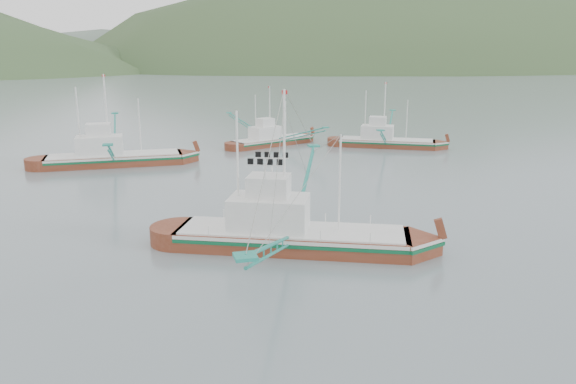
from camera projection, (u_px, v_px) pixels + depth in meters
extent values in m
plane|color=slate|center=(311.00, 259.00, 37.93)|extent=(1200.00, 1200.00, 0.00)
cube|color=maroon|center=(292.00, 245.00, 39.92)|extent=(16.84, 10.49, 2.19)
cube|color=silver|center=(292.00, 233.00, 39.69)|extent=(16.58, 10.44, 0.24)
cube|color=#0C5832|center=(292.00, 236.00, 39.76)|extent=(16.59, 10.46, 0.24)
cube|color=silver|center=(292.00, 230.00, 39.64)|extent=(16.00, 9.96, 0.13)
cube|color=silver|center=(269.00, 213.00, 39.59)|extent=(6.42, 5.38, 2.41)
cube|color=silver|center=(269.00, 186.00, 39.11)|extent=(3.57, 3.34, 1.53)
cylinder|color=white|center=(284.00, 162.00, 38.52)|extent=(0.18, 0.18, 9.87)
cylinder|color=white|center=(238.00, 171.00, 39.16)|extent=(0.15, 0.15, 8.39)
cylinder|color=white|center=(340.00, 185.00, 38.35)|extent=(0.13, 0.13, 6.91)
cube|color=maroon|center=(115.00, 163.00, 68.98)|extent=(16.22, 4.47, 2.16)
cube|color=silver|center=(114.00, 156.00, 68.76)|extent=(15.89, 4.56, 0.24)
cube|color=#0C5832|center=(115.00, 158.00, 68.82)|extent=(15.90, 4.58, 0.24)
cube|color=silver|center=(114.00, 154.00, 68.70)|extent=(15.41, 4.25, 0.13)
cube|color=silver|center=(100.00, 146.00, 68.01)|extent=(5.43, 3.50, 2.37)
cube|color=silver|center=(98.00, 130.00, 67.54)|extent=(2.83, 2.40, 1.51)
cylinder|color=white|center=(107.00, 115.00, 67.39)|extent=(0.17, 0.17, 9.71)
cylinder|color=white|center=(79.00, 122.00, 66.74)|extent=(0.15, 0.15, 8.25)
cylinder|color=white|center=(140.00, 126.00, 68.72)|extent=(0.13, 0.13, 6.79)
cube|color=maroon|center=(272.00, 144.00, 83.56)|extent=(13.11, 8.36, 1.71)
cube|color=silver|center=(272.00, 139.00, 83.38)|extent=(12.91, 8.32, 0.19)
cube|color=#0C5832|center=(272.00, 141.00, 83.43)|extent=(12.91, 8.34, 0.19)
cube|color=silver|center=(272.00, 138.00, 83.34)|extent=(12.46, 7.95, 0.10)
cube|color=silver|center=(265.00, 133.00, 82.34)|extent=(5.02, 4.25, 1.88)
cube|color=silver|center=(265.00, 122.00, 81.96)|extent=(2.80, 2.63, 1.20)
cylinder|color=white|center=(270.00, 113.00, 82.15)|extent=(0.14, 0.14, 7.70)
cylinder|color=white|center=(256.00, 118.00, 80.73)|extent=(0.12, 0.12, 6.55)
cylinder|color=white|center=(286.00, 119.00, 84.26)|extent=(0.10, 0.10, 5.39)
cube|color=maroon|center=(386.00, 146.00, 81.95)|extent=(13.85, 9.79, 1.84)
cube|color=silver|center=(387.00, 140.00, 81.76)|extent=(13.64, 9.73, 0.20)
cube|color=#0C5832|center=(386.00, 142.00, 81.82)|extent=(13.65, 9.74, 0.20)
cube|color=silver|center=(387.00, 139.00, 81.71)|extent=(13.16, 9.30, 0.11)
cube|color=silver|center=(377.00, 132.00, 81.79)|extent=(5.43, 4.77, 2.02)
cube|color=silver|center=(378.00, 121.00, 81.39)|extent=(3.06, 2.91, 1.28)
cylinder|color=white|center=(385.00, 111.00, 80.82)|extent=(0.15, 0.15, 8.26)
cylinder|color=white|center=(365.00, 115.00, 81.60)|extent=(0.13, 0.13, 7.02)
cylinder|color=white|center=(407.00, 120.00, 80.39)|extent=(0.11, 0.11, 5.78)
ellipsoid|color=#344E28|center=(426.00, 67.00, 500.55)|extent=(684.00, 432.00, 306.00)
ellipsoid|color=slate|center=(177.00, 65.00, 570.29)|extent=(960.00, 400.00, 240.00)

